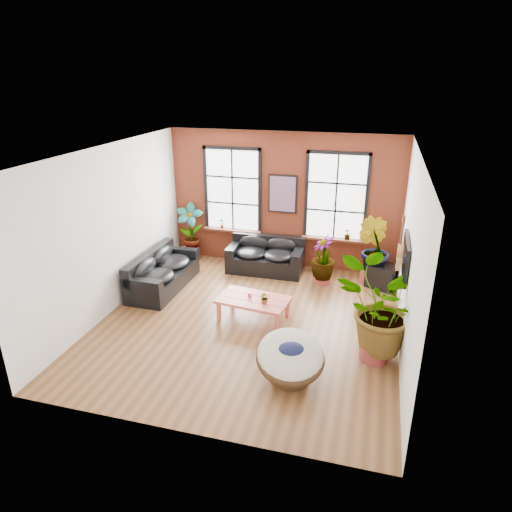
{
  "coord_description": "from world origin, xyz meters",
  "views": [
    {
      "loc": [
        2.33,
        -7.95,
        4.83
      ],
      "look_at": [
        0.0,
        0.6,
        1.25
      ],
      "focal_mm": 32.0,
      "sensor_mm": 36.0,
      "label": 1
    }
  ],
  "objects_px": {
    "sofa_left": "(161,272)",
    "coffee_table": "(253,301)",
    "papasan_chair": "(290,357)",
    "sofa_back": "(266,256)"
  },
  "relations": [
    {
      "from": "papasan_chair",
      "to": "coffee_table",
      "type": "bearing_deg",
      "value": 105.13
    },
    {
      "from": "sofa_back",
      "to": "sofa_left",
      "type": "height_order",
      "value": "sofa_back"
    },
    {
      "from": "sofa_left",
      "to": "papasan_chair",
      "type": "relative_size",
      "value": 1.54
    },
    {
      "from": "sofa_back",
      "to": "coffee_table",
      "type": "distance_m",
      "value": 2.55
    },
    {
      "from": "sofa_back",
      "to": "papasan_chair",
      "type": "relative_size",
      "value": 1.34
    },
    {
      "from": "sofa_left",
      "to": "coffee_table",
      "type": "bearing_deg",
      "value": -108.04
    },
    {
      "from": "coffee_table",
      "to": "papasan_chair",
      "type": "height_order",
      "value": "papasan_chair"
    },
    {
      "from": "sofa_left",
      "to": "coffee_table",
      "type": "distance_m",
      "value": 2.67
    },
    {
      "from": "coffee_table",
      "to": "sofa_back",
      "type": "bearing_deg",
      "value": 105.58
    },
    {
      "from": "sofa_left",
      "to": "sofa_back",
      "type": "bearing_deg",
      "value": -51.74
    }
  ]
}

